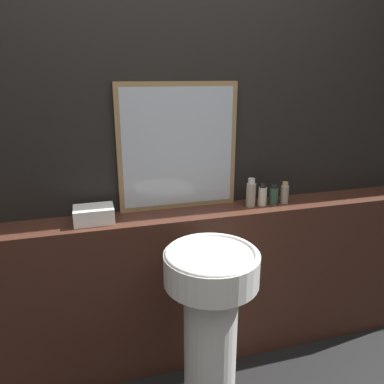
% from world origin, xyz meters
% --- Properties ---
extents(wall_back, '(8.00, 0.06, 2.50)m').
position_xyz_m(wall_back, '(0.00, 1.40, 1.25)').
color(wall_back, black).
rests_on(wall_back, ground_plane).
extents(vanity_counter, '(2.96, 0.24, 0.92)m').
position_xyz_m(vanity_counter, '(0.00, 1.25, 0.46)').
color(vanity_counter, '#422319').
rests_on(vanity_counter, ground_plane).
extents(pedestal_sink, '(0.42, 0.42, 0.90)m').
position_xyz_m(pedestal_sink, '(0.03, 0.83, 0.55)').
color(pedestal_sink, white).
rests_on(pedestal_sink, ground_plane).
extents(mirror, '(0.64, 0.03, 0.67)m').
position_xyz_m(mirror, '(0.02, 1.35, 1.25)').
color(mirror, '#937047').
rests_on(mirror, vanity_counter).
extents(towel_stack, '(0.20, 0.14, 0.08)m').
position_xyz_m(towel_stack, '(-0.44, 1.25, 0.96)').
color(towel_stack, white).
rests_on(towel_stack, vanity_counter).
extents(shampoo_bottle, '(0.05, 0.05, 0.16)m').
position_xyz_m(shampoo_bottle, '(0.41, 1.25, 0.99)').
color(shampoo_bottle, gray).
rests_on(shampoo_bottle, vanity_counter).
extents(conditioner_bottle, '(0.05, 0.05, 0.13)m').
position_xyz_m(conditioner_bottle, '(0.48, 1.25, 0.98)').
color(conditioner_bottle, beige).
rests_on(conditioner_bottle, vanity_counter).
extents(lotion_bottle, '(0.05, 0.05, 0.12)m').
position_xyz_m(lotion_bottle, '(0.55, 1.25, 0.97)').
color(lotion_bottle, '#2D4C3D').
rests_on(lotion_bottle, vanity_counter).
extents(body_wash_bottle, '(0.05, 0.05, 0.12)m').
position_xyz_m(body_wash_bottle, '(0.62, 1.25, 0.97)').
color(body_wash_bottle, gray).
rests_on(body_wash_bottle, vanity_counter).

